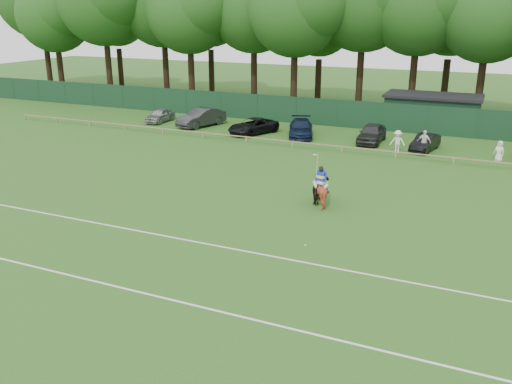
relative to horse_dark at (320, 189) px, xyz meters
The scene contains 20 objects.
ground 7.23m from the horse_dark, 113.14° to the right, with size 160.00×160.00×0.00m, color #1E4C14.
horse_dark is the anchor object (origin of this frame).
horse_chestnut 0.56m from the horse_dark, 71.91° to the right, with size 1.29×1.45×1.60m, color maroon.
sedan_silver 26.16m from the horse_dark, 143.18° to the left, with size 1.51×3.76×1.28m, color #9E9FA3.
sedan_grey 22.48m from the horse_dark, 136.48° to the left, with size 1.73×4.95×1.63m, color #292A2C.
suv_black 18.07m from the horse_dark, 126.15° to the left, with size 2.18×4.74×1.32m, color black.
sedan_navy 16.66m from the horse_dark, 113.13° to the left, with size 1.97×4.85×1.41m, color #101A33.
hatch_grey 15.49m from the horse_dark, 91.95° to the left, with size 1.79×4.45×1.52m, color #2E2E31.
estate_black 15.03m from the horse_dark, 75.36° to the left, with size 1.32×3.77×1.24m, color black.
spectator_left 13.06m from the horse_dark, 81.31° to the left, with size 1.11×0.64×1.72m, color white.
spectator_mid 14.07m from the horse_dark, 74.29° to the left, with size 1.04×0.43×1.77m, color white.
spectator_right 16.07m from the horse_dark, 55.90° to the left, with size 0.74×0.48×1.51m, color white.
rider_dark 0.70m from the horse_dark, 77.56° to the right, with size 0.93×0.47×1.41m.
rider_chestnut 0.96m from the horse_dark, 72.74° to the right, with size 0.93×0.67×2.05m.
polo_ball 6.15m from the horse_dark, 78.67° to the right, with size 0.09×0.09×0.09m, color silver.
pitch_lines 10.53m from the horse_dark, 105.62° to the right, with size 60.00×5.10×0.01m.
pitch_rail 11.73m from the horse_dark, 103.95° to the left, with size 62.10×0.10×0.50m.
perimeter_fence 20.59m from the horse_dark, 97.90° to the left, with size 92.08×0.08×2.50m.
utility_shed 23.61m from the horse_dark, 82.27° to the left, with size 8.40×4.40×3.04m.
tree_row 28.41m from the horse_dark, 91.67° to the left, with size 96.00×12.00×21.00m, color #26561C, non-canonical shape.
Camera 1 is at (11.14, -21.03, 10.30)m, focal length 38.00 mm.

